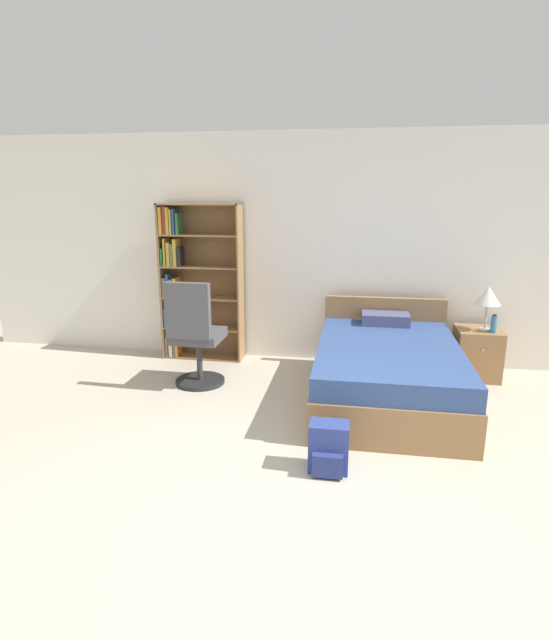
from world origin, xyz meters
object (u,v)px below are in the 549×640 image
table_lamp (488,296)px  backpack_blue (329,448)px  water_bottle (494,324)px  office_chair (195,337)px  nightstand (476,353)px  bookshelf (192,281)px  bed (387,370)px

table_lamp → backpack_blue: size_ratio=1.29×
water_bottle → backpack_blue: bearing=-127.4°
office_chair → nightstand: size_ratio=2.08×
bookshelf → bed: bearing=-22.5°
bed → office_chair: office_chair is taller
office_chair → bed: bearing=0.2°
table_lamp → backpack_blue: (-1.49, -2.11, -0.72)m
bookshelf → backpack_blue: bearing=-52.7°
office_chair → backpack_blue: bearing=-44.1°
bookshelf → table_lamp: 3.26m
bookshelf → backpack_blue: (1.77, -2.32, -0.76)m
bookshelf → office_chair: (0.33, -0.93, -0.40)m
bed → office_chair: 1.91m
bookshelf → office_chair: 1.07m
bookshelf → office_chair: size_ratio=1.63×
bookshelf → office_chair: bearing=-70.2°
nightstand → water_bottle: size_ratio=2.78×
bookshelf → bed: bookshelf is taller
office_chair → table_lamp: (2.92, 0.73, 0.37)m
bed → nightstand: bed is taller
bookshelf → bed: size_ratio=0.89×
backpack_blue → table_lamp: bearing=54.8°
table_lamp → water_bottle: table_lamp is taller
water_bottle → nightstand: bearing=133.8°
office_chair → table_lamp: size_ratio=2.40×
bookshelf → nightstand: 3.28m
bookshelf → water_bottle: bearing=-4.8°
bookshelf → water_bottle: size_ratio=9.45×
table_lamp → backpack_blue: bearing=-125.2°
nightstand → bed: bearing=-142.1°
office_chair → bookshelf: bearing=109.8°
office_chair → backpack_blue: office_chair is taller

